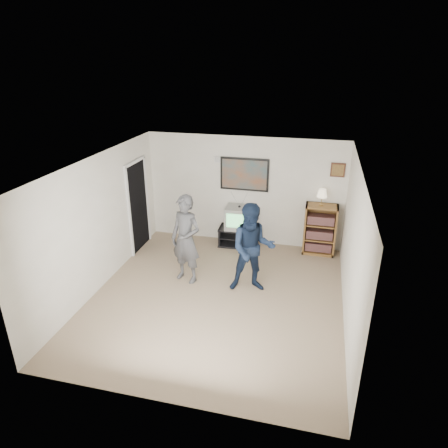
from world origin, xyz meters
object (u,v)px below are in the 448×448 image
at_px(person_short, 252,248).
at_px(media_stand, 238,236).
at_px(bookshelf, 320,229).
at_px(crt_television, 239,218).
at_px(person_tall, 186,239).

bearing_deg(person_short, media_stand, 96.51).
height_order(media_stand, bookshelf, bookshelf).
relative_size(media_stand, bookshelf, 0.79).
bearing_deg(crt_television, bookshelf, -0.19).
bearing_deg(person_short, crt_television, 95.96).
xyz_separation_m(bookshelf, person_short, (-1.19, -1.85, 0.29)).
bearing_deg(media_stand, person_short, -72.50).
height_order(crt_television, person_tall, person_tall).
height_order(bookshelf, person_tall, person_tall).
relative_size(bookshelf, person_tall, 0.65).
relative_size(media_stand, crt_television, 1.48).
bearing_deg(bookshelf, media_stand, -178.43).
xyz_separation_m(crt_television, person_tall, (-0.68, -1.75, 0.18)).
xyz_separation_m(crt_television, bookshelf, (1.81, 0.05, -0.13)).
relative_size(bookshelf, person_short, 0.66).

